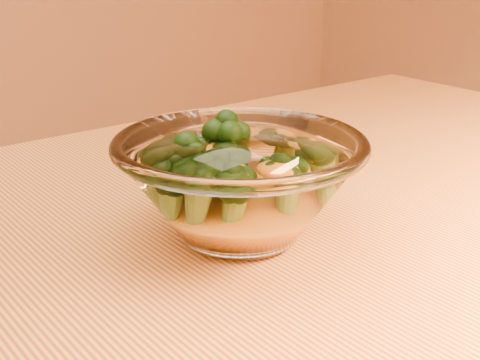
# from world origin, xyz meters

# --- Properties ---
(table) EXTENTS (1.20, 0.80, 0.75)m
(table) POSITION_xyz_m (0.00, 0.00, 0.65)
(table) COLOR gold
(table) RESTS_ON ground
(glass_bowl) EXTENTS (0.21, 0.21, 0.09)m
(glass_bowl) POSITION_xyz_m (-0.04, 0.02, 0.80)
(glass_bowl) COLOR white
(glass_bowl) RESTS_ON table
(cheese_sauce) EXTENTS (0.11, 0.11, 0.03)m
(cheese_sauce) POSITION_xyz_m (-0.04, 0.02, 0.78)
(cheese_sauce) COLOR orange
(cheese_sauce) RESTS_ON glass_bowl
(broccoli_heap) EXTENTS (0.13, 0.12, 0.07)m
(broccoli_heap) POSITION_xyz_m (-0.05, 0.04, 0.81)
(broccoli_heap) COLOR black
(broccoli_heap) RESTS_ON cheese_sauce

